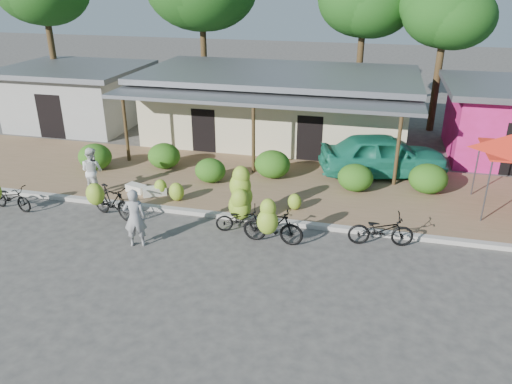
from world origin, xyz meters
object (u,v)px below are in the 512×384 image
(bike_right, at_px, (272,224))
(sack_near, at_px, (155,191))
(bike_far_right, at_px, (381,230))
(sack_far, at_px, (136,188))
(tree_near_right, at_px, (442,10))
(vendor, at_px, (135,218))
(bike_left, at_px, (110,200))
(teal_van, at_px, (383,155))
(bike_far_left, at_px, (8,196))
(bike_center, at_px, (241,203))
(bystander, at_px, (92,171))

(bike_right, bearing_deg, sack_near, 66.37)
(bike_far_right, height_order, sack_far, bike_far_right)
(tree_near_right, xyz_separation_m, vendor, (-9.31, -15.04, -5.06))
(bike_left, distance_m, vendor, 2.26)
(sack_near, bearing_deg, teal_van, 26.65)
(tree_near_right, distance_m, sack_near, 16.56)
(sack_far, height_order, vendor, vendor)
(tree_near_right, distance_m, bike_far_left, 20.95)
(bike_right, xyz_separation_m, sack_far, (-5.71, 2.50, -0.45))
(bike_center, bearing_deg, sack_near, 54.60)
(tree_near_right, bearing_deg, teal_van, -106.05)
(bike_far_left, distance_m, sack_far, 4.34)
(teal_van, bearing_deg, bike_center, 125.07)
(bike_left, distance_m, bike_center, 4.44)
(teal_van, bearing_deg, bystander, 96.93)
(tree_near_right, distance_m, teal_van, 9.37)
(bike_far_right, xyz_separation_m, bystander, (-10.36, 1.22, 0.49))
(tree_near_right, bearing_deg, vendor, -121.76)
(bike_far_left, xyz_separation_m, teal_van, (12.52, 6.28, 0.42))
(tree_near_right, bearing_deg, bike_far_left, -136.65)
(bike_center, relative_size, sack_near, 2.38)
(vendor, height_order, bystander, bystander)
(bike_left, height_order, sack_near, bike_left)
(bike_center, bearing_deg, vendor, 111.15)
(bike_right, distance_m, teal_van, 7.18)
(tree_near_right, distance_m, sack_far, 16.99)
(bike_left, distance_m, bike_right, 5.66)
(bike_center, height_order, sack_far, bike_center)
(bike_far_left, distance_m, bike_left, 3.74)
(bike_center, distance_m, vendor, 3.37)
(bike_left, xyz_separation_m, sack_near, (0.72, 1.89, -0.39))
(tree_near_right, distance_m, bystander, 18.05)
(teal_van, bearing_deg, bike_far_left, 100.45)
(tree_near_right, distance_m, bike_center, 15.52)
(bike_left, bearing_deg, tree_near_right, -19.15)
(bike_far_right, bearing_deg, teal_van, -8.01)
(bike_right, bearing_deg, bike_far_left, 91.24)
(bike_left, xyz_separation_m, vendor, (1.68, -1.49, 0.27))
(sack_near, bearing_deg, bystander, -171.22)
(bike_center, xyz_separation_m, vendor, (-2.73, -1.96, 0.10))
(tree_near_right, distance_m, vendor, 18.40)
(bike_center, bearing_deg, bystander, 65.32)
(bike_center, bearing_deg, tree_near_right, -41.22)
(tree_near_right, xyz_separation_m, teal_van, (-2.19, -7.61, -5.01))
(sack_far, bearing_deg, bike_far_left, -147.45)
(bike_far_right, relative_size, teal_van, 0.41)
(sack_near, bearing_deg, bike_left, -110.97)
(bike_right, distance_m, bystander, 7.45)
(bike_center, height_order, bike_right, bike_center)
(bike_far_left, height_order, bike_far_right, bike_far_left)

